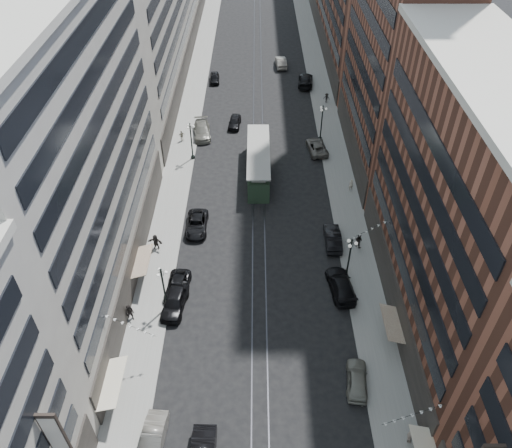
{
  "coord_description": "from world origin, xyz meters",
  "views": [
    {
      "loc": [
        -0.34,
        -4.25,
        39.0
      ],
      "look_at": [
        -0.33,
        35.12,
        5.0
      ],
      "focal_mm": 35.0,
      "sensor_mm": 36.0,
      "label": 1
    }
  ],
  "objects_px": {
    "car_1": "(153,440)",
    "pedestrian_7": "(359,240)",
    "pedestrian_9": "(327,98)",
    "car_9": "(215,78)",
    "car_10": "(333,238)",
    "car_14": "(281,62)",
    "pedestrian_8": "(351,185)",
    "lamppost_se_far": "(349,258)",
    "car_12": "(305,80)",
    "car_extra_1": "(341,285)",
    "car_7": "(197,224)",
    "streetcar": "(258,163)",
    "lamppost_se_mid": "(322,122)",
    "pedestrian_2": "(130,313)",
    "car_8": "(202,130)",
    "pedestrian_5": "(156,242)",
    "lamppost_sw_mid": "(191,140)",
    "car_2": "(177,287)",
    "car_extra_0": "(175,301)",
    "car_13": "(235,122)",
    "pedestrian_6": "(182,136)",
    "lamppost_sw_far": "(164,287)",
    "car_4": "(357,379)",
    "car_11": "(317,147)"
  },
  "relations": [
    {
      "from": "car_12",
      "to": "car_extra_1",
      "type": "xyz_separation_m",
      "value": [
        0.0,
        -48.28,
        -0.07
      ]
    },
    {
      "from": "car_7",
      "to": "car_9",
      "type": "distance_m",
      "value": 39.92
    },
    {
      "from": "pedestrian_2",
      "to": "car_11",
      "type": "relative_size",
      "value": 0.36
    },
    {
      "from": "car_12",
      "to": "pedestrian_7",
      "type": "distance_m",
      "value": 41.88
    },
    {
      "from": "lamppost_se_mid",
      "to": "pedestrian_2",
      "type": "xyz_separation_m",
      "value": [
        -21.7,
        -33.47,
        -1.98
      ]
    },
    {
      "from": "car_1",
      "to": "pedestrian_7",
      "type": "height_order",
      "value": "pedestrian_7"
    },
    {
      "from": "lamppost_sw_far",
      "to": "car_7",
      "type": "distance_m",
      "value": 12.43
    },
    {
      "from": "pedestrian_6",
      "to": "car_extra_1",
      "type": "height_order",
      "value": "pedestrian_6"
    },
    {
      "from": "pedestrian_2",
      "to": "car_14",
      "type": "xyz_separation_m",
      "value": [
        16.91,
        59.93,
        -0.26
      ]
    },
    {
      "from": "car_7",
      "to": "car_10",
      "type": "relative_size",
      "value": 1.07
    },
    {
      "from": "car_1",
      "to": "car_13",
      "type": "distance_m",
      "value": 50.19
    },
    {
      "from": "car_4",
      "to": "car_extra_1",
      "type": "distance_m",
      "value": 10.86
    },
    {
      "from": "pedestrian_2",
      "to": "pedestrian_7",
      "type": "relative_size",
      "value": 1.05
    },
    {
      "from": "car_7",
      "to": "car_12",
      "type": "distance_m",
      "value": 41.68
    },
    {
      "from": "pedestrian_8",
      "to": "car_extra_1",
      "type": "height_order",
      "value": "pedestrian_8"
    },
    {
      "from": "streetcar",
      "to": "lamppost_se_mid",
      "type": "bearing_deg",
      "value": 43.05
    },
    {
      "from": "car_4",
      "to": "car_13",
      "type": "height_order",
      "value": "car_4"
    },
    {
      "from": "lamppost_sw_mid",
      "to": "car_extra_0",
      "type": "xyz_separation_m",
      "value": [
        0.8,
        -26.82,
        -2.22
      ]
    },
    {
      "from": "car_8",
      "to": "pedestrian_7",
      "type": "relative_size",
      "value": 3.21
    },
    {
      "from": "car_1",
      "to": "lamppost_se_far",
      "type": "bearing_deg",
      "value": 49.05
    },
    {
      "from": "streetcar",
      "to": "car_9",
      "type": "height_order",
      "value": "streetcar"
    },
    {
      "from": "pedestrian_9",
      "to": "lamppost_sw_far",
      "type": "bearing_deg",
      "value": -97.2
    },
    {
      "from": "pedestrian_2",
      "to": "pedestrian_9",
      "type": "distance_m",
      "value": 51.08
    },
    {
      "from": "car_2",
      "to": "pedestrian_7",
      "type": "bearing_deg",
      "value": 22.98
    },
    {
      "from": "car_1",
      "to": "car_8",
      "type": "distance_m",
      "value": 47.16
    },
    {
      "from": "lamppost_se_far",
      "to": "pedestrian_6",
      "type": "height_order",
      "value": "lamppost_se_far"
    },
    {
      "from": "car_12",
      "to": "pedestrian_8",
      "type": "height_order",
      "value": "car_12"
    },
    {
      "from": "car_10",
      "to": "car_14",
      "type": "distance_m",
      "value": 49.08
    },
    {
      "from": "car_2",
      "to": "pedestrian_6",
      "type": "distance_m",
      "value": 29.55
    },
    {
      "from": "car_9",
      "to": "car_14",
      "type": "height_order",
      "value": "car_14"
    },
    {
      "from": "car_11",
      "to": "lamppost_se_far",
      "type": "bearing_deg",
      "value": 84.31
    },
    {
      "from": "car_extra_0",
      "to": "car_2",
      "type": "bearing_deg",
      "value": 97.46
    },
    {
      "from": "car_7",
      "to": "car_13",
      "type": "height_order",
      "value": "car_7"
    },
    {
      "from": "car_1",
      "to": "car_11",
      "type": "relative_size",
      "value": 0.89
    },
    {
      "from": "car_4",
      "to": "pedestrian_7",
      "type": "relative_size",
      "value": 2.4
    },
    {
      "from": "pedestrian_7",
      "to": "pedestrian_5",
      "type": "bearing_deg",
      "value": 43.9
    },
    {
      "from": "pedestrian_9",
      "to": "car_9",
      "type": "bearing_deg",
      "value": 174.56
    },
    {
      "from": "car_8",
      "to": "pedestrian_5",
      "type": "xyz_separation_m",
      "value": [
        -3.15,
        -24.77,
        0.24
      ]
    },
    {
      "from": "pedestrian_2",
      "to": "car_13",
      "type": "distance_m",
      "value": 38.68
    },
    {
      "from": "car_1",
      "to": "pedestrian_9",
      "type": "height_order",
      "value": "pedestrian_9"
    },
    {
      "from": "lamppost_se_mid",
      "to": "car_extra_1",
      "type": "bearing_deg",
      "value": -91.55
    },
    {
      "from": "lamppost_sw_mid",
      "to": "pedestrian_8",
      "type": "xyz_separation_m",
      "value": [
        21.09,
        -7.48,
        -2.14
      ]
    },
    {
      "from": "lamppost_se_mid",
      "to": "car_extra_1",
      "type": "height_order",
      "value": "lamppost_se_mid"
    },
    {
      "from": "car_13",
      "to": "pedestrian_5",
      "type": "height_order",
      "value": "pedestrian_5"
    },
    {
      "from": "car_7",
      "to": "car_10",
      "type": "bearing_deg",
      "value": -9.26
    },
    {
      "from": "car_1",
      "to": "car_10",
      "type": "xyz_separation_m",
      "value": [
        16.8,
        23.33,
        0.03
      ]
    },
    {
      "from": "lamppost_sw_far",
      "to": "car_extra_1",
      "type": "bearing_deg",
      "value": 7.7
    },
    {
      "from": "pedestrian_8",
      "to": "lamppost_se_far",
      "type": "bearing_deg",
      "value": 72.16
    },
    {
      "from": "lamppost_sw_far",
      "to": "pedestrian_6",
      "type": "xyz_separation_m",
      "value": [
        -2.03,
        31.68,
        -2.12
      ]
    },
    {
      "from": "car_8",
      "to": "pedestrian_7",
      "type": "height_order",
      "value": "pedestrian_7"
    }
  ]
}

